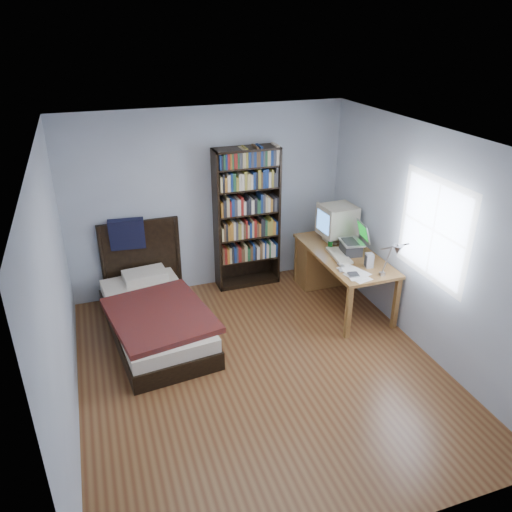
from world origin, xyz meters
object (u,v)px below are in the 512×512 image
object	(u,v)px
desk_lamp	(395,252)
keyboard	(339,255)
laptop	(352,245)
desk	(327,261)
speaker	(369,260)
crt_monitor	(337,221)
soda_can	(330,245)
bed	(154,312)
bookshelf	(247,219)

from	to	relation	value
desk_lamp	keyboard	bearing A→B (deg)	97.17
laptop	desk	bearing A→B (deg)	99.85
laptop	keyboard	size ratio (longest dim) A/B	0.85
desk	speaker	xyz separation A→B (m)	(0.09, -0.90, 0.40)
keyboard	desk	bearing A→B (deg)	83.72
crt_monitor	keyboard	world-z (taller)	crt_monitor
speaker	soda_can	xyz separation A→B (m)	(-0.20, 0.64, -0.03)
keyboard	laptop	bearing A→B (deg)	15.86
bed	desk	bearing A→B (deg)	7.20
crt_monitor	bookshelf	xyz separation A→B (m)	(-1.10, 0.53, -0.03)
desk	speaker	bearing A→B (deg)	-84.40
laptop	speaker	xyz separation A→B (m)	(0.00, -0.41, -0.03)
desk	bookshelf	world-z (taller)	bookshelf
soda_can	bed	distance (m)	2.42
desk_lamp	soda_can	world-z (taller)	desk_lamp
bed	desk_lamp	bearing A→B (deg)	-25.54
desk	desk_lamp	size ratio (longest dim) A/B	2.74
crt_monitor	bookshelf	world-z (taller)	bookshelf
bookshelf	bed	xyz separation A→B (m)	(-1.46, -0.80, -0.73)
keyboard	bookshelf	size ratio (longest dim) A/B	0.24
desk	crt_monitor	bearing A→B (deg)	-27.59
desk	bookshelf	size ratio (longest dim) A/B	0.82
speaker	bed	size ratio (longest dim) A/B	0.08
desk_lamp	keyboard	xyz separation A→B (m)	(-0.12, 0.98, -0.46)
speaker	desk	bearing A→B (deg)	104.54
keyboard	speaker	xyz separation A→B (m)	(0.20, -0.38, 0.07)
keyboard	speaker	bearing A→B (deg)	-55.50
speaker	bed	distance (m)	2.69
desk	soda_can	size ratio (longest dim) A/B	14.38
crt_monitor	desk_lamp	world-z (taller)	desk_lamp
desk	soda_can	bearing A→B (deg)	-113.54
soda_can	bookshelf	bearing A→B (deg)	140.24
desk_lamp	speaker	xyz separation A→B (m)	(0.08, 0.60, -0.39)
bed	soda_can	bearing A→B (deg)	1.22
soda_can	bookshelf	world-z (taller)	bookshelf
keyboard	bookshelf	world-z (taller)	bookshelf
desk_lamp	speaker	world-z (taller)	desk_lamp
crt_monitor	desk_lamp	size ratio (longest dim) A/B	0.86
desk	crt_monitor	world-z (taller)	crt_monitor
crt_monitor	laptop	bearing A→B (deg)	-89.70
desk	bed	distance (m)	2.50
bookshelf	bed	size ratio (longest dim) A/B	0.93
laptop	bed	world-z (taller)	bed
speaker	bed	xyz separation A→B (m)	(-2.56, 0.59, -0.56)
desk	laptop	world-z (taller)	laptop
laptop	keyboard	distance (m)	0.22
crt_monitor	laptop	xyz separation A→B (m)	(0.00, -0.44, -0.17)
crt_monitor	laptop	size ratio (longest dim) A/B	1.23
desk_lamp	bed	distance (m)	2.91
laptop	bed	size ratio (longest dim) A/B	0.19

